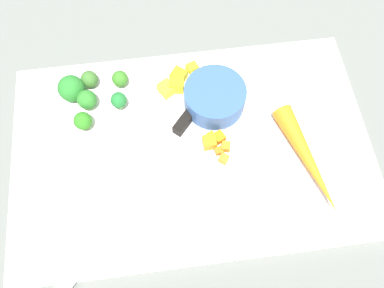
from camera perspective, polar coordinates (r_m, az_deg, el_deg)
The scene contains 21 objects.
ground_plane at distance 0.60m, azimuth 0.00°, elevation -0.85°, with size 4.00×4.00×0.00m, color slate.
cutting_board at distance 0.59m, azimuth 0.00°, elevation -0.62°, with size 0.54×0.35×0.01m, color white.
prep_bowl at distance 0.61m, azimuth 3.35°, elevation 6.86°, with size 0.10×0.10×0.04m, color #345892.
chef_knife at distance 0.58m, azimuth -5.46°, elevation -2.87°, with size 0.25×0.28×0.02m.
whole_carrot at distance 0.59m, azimuth 16.74°, elevation -2.21°, with size 0.03×0.03×0.17m, color orange.
carrot_dice_0 at distance 0.59m, azimuth 2.83°, elevation 1.09°, with size 0.01×0.01×0.01m, color orange.
carrot_dice_1 at distance 0.58m, azimuth 3.98°, elevation -1.02°, with size 0.01×0.01×0.01m, color orange.
carrot_dice_2 at distance 0.58m, azimuth 2.65°, elevation -0.18°, with size 0.02×0.02×0.02m, color orange.
carrot_dice_3 at distance 0.58m, azimuth 5.00°, elevation -0.40°, with size 0.01×0.01×0.01m, color orange.
carrot_dice_4 at distance 0.59m, azimuth 4.00°, elevation 1.00°, with size 0.02×0.02×0.01m, color orange.
carrot_dice_5 at distance 0.58m, azimuth 4.69°, elevation -2.19°, with size 0.01×0.01×0.01m, color orange.
pepper_dice_0 at distance 0.65m, azimuth 0.03°, elevation 11.15°, with size 0.02×0.02×0.01m, color yellow.
pepper_dice_1 at distance 0.64m, azimuth -1.97°, elevation 9.97°, with size 0.02×0.02×0.02m, color yellow.
pepper_dice_2 at distance 0.63m, azimuth -2.30°, elevation 8.62°, with size 0.02×0.02×0.02m, color yellow.
pepper_dice_3 at distance 0.63m, azimuth -3.78°, elevation 8.11°, with size 0.02×0.02×0.02m, color yellow.
broccoli_floret_0 at distance 0.61m, azimuth -15.76°, elevation 3.27°, with size 0.03×0.03×0.04m.
broccoli_floret_1 at distance 0.61m, azimuth -10.73°, elevation 6.33°, with size 0.03×0.03×0.03m.
broccoli_floret_2 at distance 0.65m, azimuth -14.86°, elevation 9.19°, with size 0.03×0.03×0.03m.
broccoli_floret_3 at distance 0.64m, azimuth -10.55°, elevation 9.41°, with size 0.03×0.03×0.03m.
broccoli_floret_4 at distance 0.62m, azimuth -15.20°, elevation 6.32°, with size 0.03×0.03×0.04m.
broccoli_floret_5 at distance 0.64m, azimuth -17.33°, elevation 7.80°, with size 0.04×0.04×0.04m.
Camera 1 is at (-0.03, -0.23, 0.55)m, focal length 36.24 mm.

